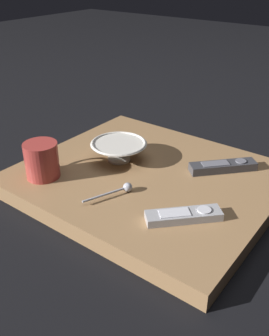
# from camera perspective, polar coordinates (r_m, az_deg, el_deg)

# --- Properties ---
(ground_plane) EXTENTS (6.00, 6.00, 0.00)m
(ground_plane) POSITION_cam_1_polar(r_m,az_deg,el_deg) (1.09, 2.09, -2.82)
(ground_plane) COLOR black
(table) EXTENTS (0.68, 0.59, 0.04)m
(table) POSITION_cam_1_polar(r_m,az_deg,el_deg) (1.08, 2.11, -1.80)
(table) COLOR #936D47
(table) RESTS_ON ground
(cereal_bowl) EXTENTS (0.17, 0.17, 0.06)m
(cereal_bowl) POSITION_cam_1_polar(r_m,az_deg,el_deg) (1.12, -2.37, 2.75)
(cereal_bowl) COLOR beige
(cereal_bowl) RESTS_ON table
(coffee_mug) EXTENTS (0.09, 0.12, 0.10)m
(coffee_mug) POSITION_cam_1_polar(r_m,az_deg,el_deg) (1.06, -13.65, 1.19)
(coffee_mug) COLOR #A53833
(coffee_mug) RESTS_ON table
(teaspoon) EXTENTS (0.06, 0.13, 0.02)m
(teaspoon) POSITION_cam_1_polar(r_m,az_deg,el_deg) (0.97, -1.81, -3.14)
(teaspoon) COLOR #A3A5B2
(teaspoon) RESTS_ON table
(tv_remote_near) EXTENTS (0.16, 0.17, 0.03)m
(tv_remote_near) POSITION_cam_1_polar(r_m,az_deg,el_deg) (1.10, 13.10, 0.22)
(tv_remote_near) COLOR #38383D
(tv_remote_near) RESTS_ON table
(tv_remote_far) EXTENTS (0.16, 0.16, 0.02)m
(tv_remote_far) POSITION_cam_1_polar(r_m,az_deg,el_deg) (0.89, 7.38, -7.06)
(tv_remote_far) COLOR #9E9EA3
(tv_remote_far) RESTS_ON table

